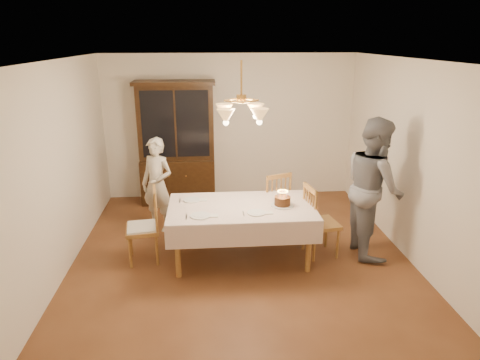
{
  "coord_description": "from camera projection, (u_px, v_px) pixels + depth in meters",
  "views": [
    {
      "loc": [
        -0.43,
        -5.17,
        2.85
      ],
      "look_at": [
        0.0,
        0.2,
        1.05
      ],
      "focal_mm": 32.0,
      "sensor_mm": 36.0,
      "label": 1
    }
  ],
  "objects": [
    {
      "name": "ground",
      "position": [
        241.0,
        258.0,
        5.83
      ],
      "size": [
        5.0,
        5.0,
        0.0
      ],
      "primitive_type": "plane",
      "color": "#5C321A",
      "rests_on": "ground"
    },
    {
      "name": "place_setting_far_left",
      "position": [
        193.0,
        200.0,
        5.77
      ],
      "size": [
        0.37,
        0.23,
        0.02
      ],
      "color": "white",
      "rests_on": "dining_table"
    },
    {
      "name": "elderly_woman",
      "position": [
        157.0,
        185.0,
        6.5
      ],
      "size": [
        0.63,
        0.56,
        1.45
      ],
      "primitive_type": "imported",
      "rotation": [
        0.0,
        0.0,
        -0.52
      ],
      "color": "beige",
      "rests_on": "ground"
    },
    {
      "name": "place_setting_near_left",
      "position": [
        201.0,
        216.0,
        5.26
      ],
      "size": [
        0.39,
        0.25,
        0.02
      ],
      "color": "white",
      "rests_on": "dining_table"
    },
    {
      "name": "chandelier",
      "position": [
        241.0,
        113.0,
        5.2
      ],
      "size": [
        0.62,
        0.62,
        0.73
      ],
      "color": "#BF8C3F",
      "rests_on": "ground"
    },
    {
      "name": "china_hutch",
      "position": [
        177.0,
        145.0,
        7.56
      ],
      "size": [
        1.38,
        0.54,
        2.16
      ],
      "color": "black",
      "rests_on": "ground"
    },
    {
      "name": "adult_in_grey",
      "position": [
        374.0,
        187.0,
        5.73
      ],
      "size": [
        0.72,
        0.92,
        1.89
      ],
      "primitive_type": "imported",
      "rotation": [
        0.0,
        0.0,
        1.57
      ],
      "color": "slate",
      "rests_on": "ground"
    },
    {
      "name": "dining_table",
      "position": [
        241.0,
        211.0,
        5.61
      ],
      "size": [
        1.9,
        1.1,
        0.76
      ],
      "color": "#905F29",
      "rests_on": "ground"
    },
    {
      "name": "birthday_cake",
      "position": [
        282.0,
        202.0,
        5.57
      ],
      "size": [
        0.3,
        0.3,
        0.21
      ],
      "color": "white",
      "rests_on": "dining_table"
    },
    {
      "name": "chair_left_end",
      "position": [
        143.0,
        229.0,
        5.63
      ],
      "size": [
        0.48,
        0.49,
        1.0
      ],
      "color": "#905F29",
      "rests_on": "ground"
    },
    {
      "name": "room_shell",
      "position": [
        241.0,
        145.0,
        5.33
      ],
      "size": [
        5.0,
        5.0,
        5.0
      ],
      "color": "white",
      "rests_on": "ground"
    },
    {
      "name": "place_setting_near_right",
      "position": [
        257.0,
        213.0,
        5.35
      ],
      "size": [
        0.38,
        0.23,
        0.02
      ],
      "color": "white",
      "rests_on": "dining_table"
    },
    {
      "name": "chair_right_end",
      "position": [
        320.0,
        224.0,
        5.8
      ],
      "size": [
        0.49,
        0.5,
        1.0
      ],
      "color": "#905F29",
      "rests_on": "ground"
    },
    {
      "name": "chair_far_side",
      "position": [
        272.0,
        206.0,
        6.41
      ],
      "size": [
        0.56,
        0.55,
        1.0
      ],
      "color": "#905F29",
      "rests_on": "ground"
    }
  ]
}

